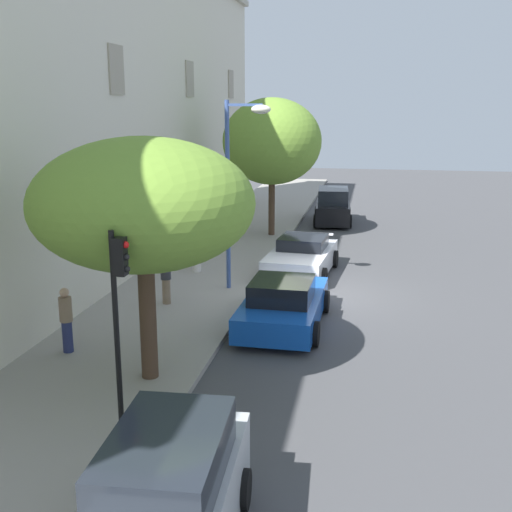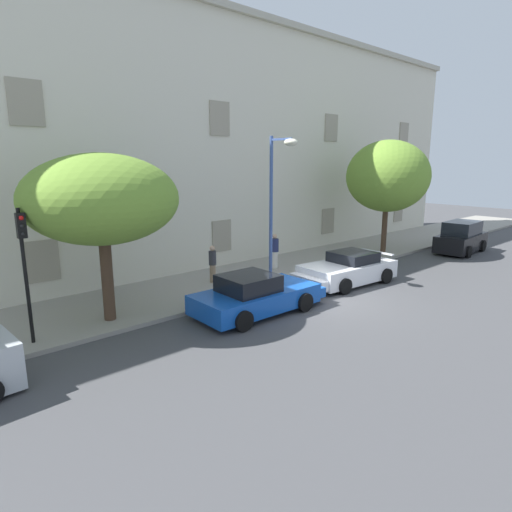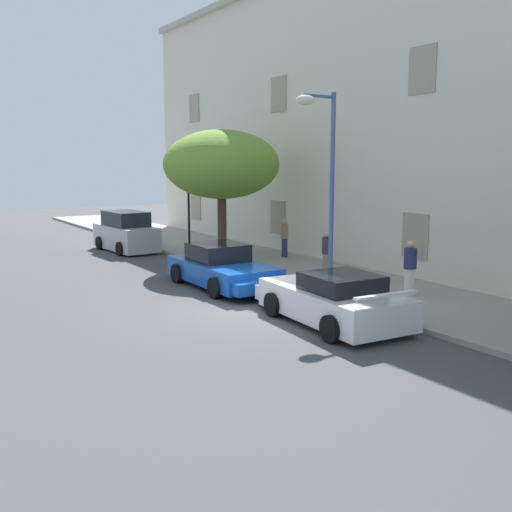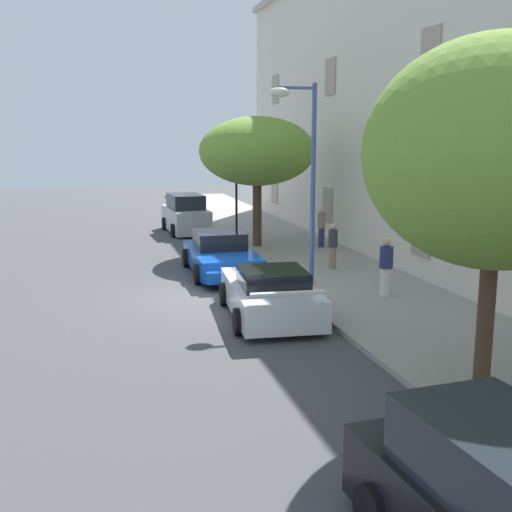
{
  "view_description": "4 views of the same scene",
  "coord_description": "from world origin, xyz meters",
  "px_view_note": "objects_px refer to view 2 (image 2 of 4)",
  "views": [
    {
      "loc": [
        -19.13,
        -1.56,
        5.97
      ],
      "look_at": [
        -0.52,
        1.94,
        1.33
      ],
      "focal_mm": 44.01,
      "sensor_mm": 36.0,
      "label": 1
    },
    {
      "loc": [
        -12.21,
        -9.67,
        5.04
      ],
      "look_at": [
        -1.45,
        2.38,
        1.49
      ],
      "focal_mm": 30.05,
      "sensor_mm": 36.0,
      "label": 2
    },
    {
      "loc": [
        13.33,
        -8.58,
        4.0
      ],
      "look_at": [
        -2.11,
        1.47,
        1.07
      ],
      "focal_mm": 40.95,
      "sensor_mm": 36.0,
      "label": 3
    },
    {
      "loc": [
        17.31,
        -3.49,
        4.61
      ],
      "look_at": [
        -1.23,
        1.46,
        0.88
      ],
      "focal_mm": 44.05,
      "sensor_mm": 36.0,
      "label": 4
    }
  ],
  "objects_px": {
    "sportscar_yellow_flank": "(345,270)",
    "hatchback_parked": "(461,238)",
    "tree_midblock": "(101,200)",
    "traffic_light": "(24,253)",
    "pedestrian_bystander": "(213,263)",
    "street_lamp": "(278,184)",
    "tree_near_kerb": "(388,176)",
    "sportscar_red_lead": "(259,295)",
    "pedestrian_admiring": "(107,274)",
    "pedestrian_strolling": "(275,251)"
  },
  "relations": [
    {
      "from": "sportscar_yellow_flank",
      "to": "hatchback_parked",
      "type": "distance_m",
      "value": 10.21
    },
    {
      "from": "tree_midblock",
      "to": "traffic_light",
      "type": "height_order",
      "value": "tree_midblock"
    },
    {
      "from": "traffic_light",
      "to": "pedestrian_bystander",
      "type": "distance_m",
      "value": 7.73
    },
    {
      "from": "street_lamp",
      "to": "traffic_light",
      "type": "bearing_deg",
      "value": 178.88
    },
    {
      "from": "traffic_light",
      "to": "street_lamp",
      "type": "height_order",
      "value": "street_lamp"
    },
    {
      "from": "sportscar_yellow_flank",
      "to": "tree_near_kerb",
      "type": "relative_size",
      "value": 0.78
    },
    {
      "from": "sportscar_red_lead",
      "to": "tree_midblock",
      "type": "bearing_deg",
      "value": 151.15
    },
    {
      "from": "hatchback_parked",
      "to": "traffic_light",
      "type": "distance_m",
      "value": 22.07
    },
    {
      "from": "hatchback_parked",
      "to": "pedestrian_bystander",
      "type": "xyz_separation_m",
      "value": [
        -14.54,
        3.94,
        0.13
      ]
    },
    {
      "from": "sportscar_red_lead",
      "to": "pedestrian_bystander",
      "type": "height_order",
      "value": "pedestrian_bystander"
    },
    {
      "from": "tree_midblock",
      "to": "street_lamp",
      "type": "xyz_separation_m",
      "value": [
        6.92,
        -0.57,
        0.26
      ]
    },
    {
      "from": "tree_midblock",
      "to": "street_lamp",
      "type": "height_order",
      "value": "street_lamp"
    },
    {
      "from": "pedestrian_admiring",
      "to": "pedestrian_strolling",
      "type": "bearing_deg",
      "value": -7.42
    },
    {
      "from": "traffic_light",
      "to": "pedestrian_strolling",
      "type": "xyz_separation_m",
      "value": [
        11.03,
        1.8,
        -1.73
      ]
    },
    {
      "from": "hatchback_parked",
      "to": "street_lamp",
      "type": "height_order",
      "value": "street_lamp"
    },
    {
      "from": "sportscar_yellow_flank",
      "to": "pedestrian_strolling",
      "type": "distance_m",
      "value": 3.68
    },
    {
      "from": "pedestrian_strolling",
      "to": "street_lamp",
      "type": "bearing_deg",
      "value": -131.61
    },
    {
      "from": "sportscar_red_lead",
      "to": "pedestrian_admiring",
      "type": "xyz_separation_m",
      "value": [
        -3.3,
        4.77,
        0.37
      ]
    },
    {
      "from": "pedestrian_admiring",
      "to": "pedestrian_strolling",
      "type": "relative_size",
      "value": 0.99
    },
    {
      "from": "sportscar_red_lead",
      "to": "pedestrian_bystander",
      "type": "bearing_deg",
      "value": 78.83
    },
    {
      "from": "tree_near_kerb",
      "to": "pedestrian_strolling",
      "type": "height_order",
      "value": "tree_near_kerb"
    },
    {
      "from": "sportscar_red_lead",
      "to": "hatchback_parked",
      "type": "distance_m",
      "value": 15.26
    },
    {
      "from": "pedestrian_admiring",
      "to": "pedestrian_bystander",
      "type": "height_order",
      "value": "pedestrian_admiring"
    },
    {
      "from": "traffic_light",
      "to": "pedestrian_bystander",
      "type": "height_order",
      "value": "traffic_light"
    },
    {
      "from": "sportscar_red_lead",
      "to": "traffic_light",
      "type": "distance_m",
      "value": 7.21
    },
    {
      "from": "hatchback_parked",
      "to": "street_lamp",
      "type": "bearing_deg",
      "value": 170.64
    },
    {
      "from": "sportscar_red_lead",
      "to": "hatchback_parked",
      "type": "height_order",
      "value": "hatchback_parked"
    },
    {
      "from": "street_lamp",
      "to": "pedestrian_strolling",
      "type": "xyz_separation_m",
      "value": [
        1.76,
        1.98,
        -3.25
      ]
    },
    {
      "from": "tree_near_kerb",
      "to": "pedestrian_admiring",
      "type": "relative_size",
      "value": 3.79
    },
    {
      "from": "tree_near_kerb",
      "to": "tree_midblock",
      "type": "distance_m",
      "value": 15.51
    },
    {
      "from": "sportscar_yellow_flank",
      "to": "pedestrian_bystander",
      "type": "relative_size",
      "value": 3.03
    },
    {
      "from": "pedestrian_admiring",
      "to": "pedestrian_bystander",
      "type": "distance_m",
      "value": 4.17
    },
    {
      "from": "tree_midblock",
      "to": "traffic_light",
      "type": "relative_size",
      "value": 1.39
    },
    {
      "from": "sportscar_yellow_flank",
      "to": "traffic_light",
      "type": "distance_m",
      "value": 12.0
    },
    {
      "from": "street_lamp",
      "to": "pedestrian_strolling",
      "type": "relative_size",
      "value": 3.66
    },
    {
      "from": "hatchback_parked",
      "to": "pedestrian_admiring",
      "type": "distance_m",
      "value": 19.23
    },
    {
      "from": "sportscar_yellow_flank",
      "to": "traffic_light",
      "type": "bearing_deg",
      "value": 171.22
    },
    {
      "from": "tree_near_kerb",
      "to": "pedestrian_bystander",
      "type": "distance_m",
      "value": 11.14
    },
    {
      "from": "traffic_light",
      "to": "pedestrian_strolling",
      "type": "height_order",
      "value": "traffic_light"
    },
    {
      "from": "tree_midblock",
      "to": "pedestrian_bystander",
      "type": "xyz_separation_m",
      "value": [
        4.99,
        1.3,
        -3.0
      ]
    },
    {
      "from": "sportscar_red_lead",
      "to": "street_lamp",
      "type": "bearing_deg",
      "value": 33.91
    },
    {
      "from": "tree_near_kerb",
      "to": "traffic_light",
      "type": "bearing_deg",
      "value": -179.26
    },
    {
      "from": "pedestrian_strolling",
      "to": "hatchback_parked",
      "type": "bearing_deg",
      "value": -20.54
    },
    {
      "from": "sportscar_red_lead",
      "to": "hatchback_parked",
      "type": "bearing_deg",
      "value": -1.1
    },
    {
      "from": "pedestrian_bystander",
      "to": "tree_midblock",
      "type": "bearing_deg",
      "value": -165.41
    },
    {
      "from": "tree_near_kerb",
      "to": "tree_midblock",
      "type": "xyz_separation_m",
      "value": [
        -15.51,
        0.15,
        -0.36
      ]
    },
    {
      "from": "pedestrian_bystander",
      "to": "pedestrian_strolling",
      "type": "bearing_deg",
      "value": 1.82
    },
    {
      "from": "tree_near_kerb",
      "to": "pedestrian_strolling",
      "type": "distance_m",
      "value": 7.76
    },
    {
      "from": "sportscar_yellow_flank",
      "to": "pedestrian_admiring",
      "type": "relative_size",
      "value": 2.95
    },
    {
      "from": "hatchback_parked",
      "to": "traffic_light",
      "type": "relative_size",
      "value": 1.08
    }
  ]
}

